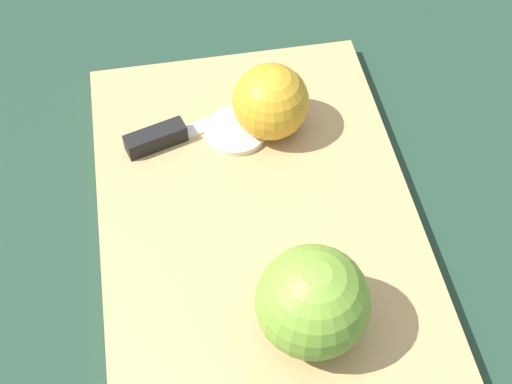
% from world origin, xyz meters
% --- Properties ---
extents(ground_plane, '(4.00, 4.00, 0.00)m').
position_xyz_m(ground_plane, '(0.00, 0.00, 0.00)').
color(ground_plane, '#1E3828').
extents(cutting_board, '(0.45, 0.35, 0.02)m').
position_xyz_m(cutting_board, '(0.00, 0.00, 0.01)').
color(cutting_board, tan).
rests_on(cutting_board, ground_plane).
extents(apple_half_left, '(0.09, 0.09, 0.09)m').
position_xyz_m(apple_half_left, '(-0.13, -0.00, 0.06)').
color(apple_half_left, olive).
rests_on(apple_half_left, cutting_board).
extents(apple_half_right, '(0.07, 0.07, 0.07)m').
position_xyz_m(apple_half_right, '(0.08, -0.04, 0.06)').
color(apple_half_right, gold).
rests_on(apple_half_right, cutting_board).
extents(knife, '(0.04, 0.15, 0.02)m').
position_xyz_m(knife, '(0.10, 0.06, 0.03)').
color(knife, silver).
rests_on(knife, cutting_board).
extents(apple_slice, '(0.06, 0.06, 0.01)m').
position_xyz_m(apple_slice, '(0.09, -0.01, 0.02)').
color(apple_slice, beige).
rests_on(apple_slice, cutting_board).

